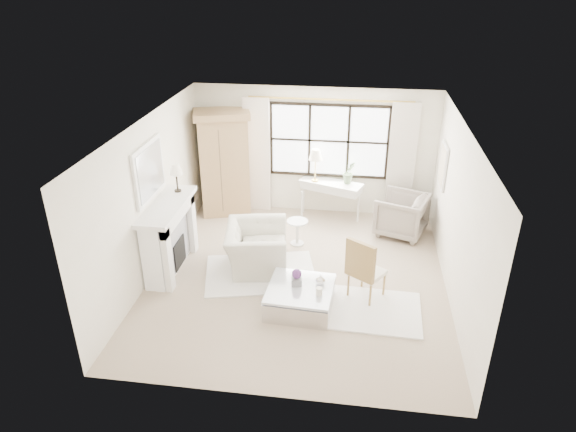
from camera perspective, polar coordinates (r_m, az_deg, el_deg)
name	(u,v)px	position (r m, az deg, el deg)	size (l,w,h in m)	color
floor	(298,277)	(8.95, 1.08, -6.83)	(5.50, 5.50, 0.00)	tan
ceiling	(299,126)	(7.81, 1.25, 9.99)	(5.50, 5.50, 0.00)	white
wall_back	(314,151)	(10.83, 2.93, 7.18)	(5.00, 5.00, 0.00)	white
wall_front	(269,309)	(5.95, -2.08, -10.29)	(5.00, 5.00, 0.00)	silver
wall_left	(151,198)	(8.91, -15.02, 1.92)	(5.50, 5.50, 0.00)	white
wall_right	(458,217)	(8.41, 18.33, -0.05)	(5.50, 5.50, 0.00)	white
window_pane	(329,141)	(10.71, 4.56, 8.32)	(2.40, 0.02, 1.50)	white
window_frame	(329,141)	(10.70, 4.56, 8.31)	(2.50, 0.04, 1.50)	black
curtain_rod	(330,100)	(10.42, 4.71, 12.78)	(0.04, 0.04, 3.30)	gold
curtain_left	(257,156)	(10.94, -3.45, 6.72)	(0.55, 0.10, 2.47)	white
curtain_right	(401,162)	(10.78, 12.48, 5.84)	(0.55, 0.10, 2.47)	beige
fireplace	(168,236)	(9.13, -13.20, -2.16)	(0.58, 1.66, 1.26)	white
mirror_frame	(149,171)	(8.72, -15.21, 4.85)	(0.05, 1.15, 0.95)	white
mirror_glass	(151,171)	(8.70, -15.02, 4.84)	(0.02, 1.00, 0.80)	silver
art_frame	(443,166)	(9.87, 16.86, 5.35)	(0.04, 0.62, 0.82)	silver
art_canvas	(442,166)	(9.87, 16.74, 5.36)	(0.01, 0.52, 0.72)	beige
mantel_lamp	(176,171)	(9.15, -12.36, 4.95)	(0.22, 0.22, 0.51)	black
armoire	(224,162)	(10.88, -7.11, 5.92)	(1.27, 0.99, 2.24)	tan
console_table	(330,199)	(10.89, 4.74, 1.85)	(1.38, 0.86, 0.80)	silver
console_lamp	(316,156)	(10.57, 3.08, 6.72)	(0.28, 0.28, 0.69)	#B5923E
orchid_plant	(349,172)	(10.62, 6.81, 4.85)	(0.26, 0.21, 0.48)	#5E7950
side_table	(297,229)	(9.80, 1.04, -1.44)	(0.40, 0.40, 0.51)	silver
rug_left	(260,273)	(9.05, -3.08, -6.37)	(1.89, 1.33, 0.03)	white
rug_right	(370,310)	(8.26, 9.12, -10.27)	(1.56, 1.17, 0.03)	white
club_armchair	(257,248)	(9.07, -3.51, -3.55)	(1.19, 1.04, 0.77)	beige
wingback_chair	(401,215)	(10.40, 12.46, 0.14)	(0.89, 0.92, 0.83)	gray
french_chair	(366,281)	(8.39, 8.62, -7.15)	(0.67, 0.67, 1.08)	#AB8447
coffee_table	(300,298)	(8.14, 1.37, -9.09)	(1.06, 1.06, 0.38)	silver
planter_box	(297,281)	(8.06, 0.96, -7.25)	(0.16, 0.16, 0.12)	slate
planter_flowers	(297,274)	(7.99, 0.97, -6.44)	(0.15, 0.15, 0.15)	#582A6B
pillar_candle	(319,291)	(7.85, 3.48, -8.34)	(0.10, 0.10, 0.12)	white
coffee_vase	(320,279)	(8.08, 3.62, -7.04)	(0.15, 0.15, 0.16)	white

